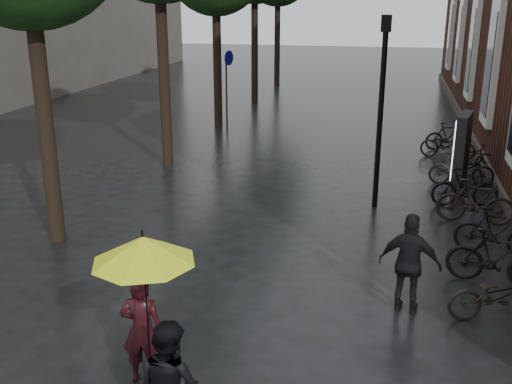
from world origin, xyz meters
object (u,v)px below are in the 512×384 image
(pedestrian_walking, at_px, (410,264))
(person_burgundy, at_px, (142,330))
(lamp_post, at_px, (382,95))
(parked_bicycles, at_px, (469,185))
(ad_lightbox, at_px, (462,149))

(pedestrian_walking, bearing_deg, person_burgundy, 48.15)
(pedestrian_walking, xyz_separation_m, lamp_post, (-0.69, 5.07, 1.90))
(parked_bicycles, distance_m, lamp_post, 3.26)
(parked_bicycles, relative_size, lamp_post, 2.71)
(pedestrian_walking, bearing_deg, parked_bicycles, -94.64)
(parked_bicycles, height_order, ad_lightbox, ad_lightbox)
(person_burgundy, bearing_deg, lamp_post, -120.33)
(parked_bicycles, distance_m, ad_lightbox, 1.72)
(person_burgundy, xyz_separation_m, parked_bicycles, (4.97, 8.49, -0.29))
(person_burgundy, distance_m, pedestrian_walking, 4.36)
(ad_lightbox, bearing_deg, person_burgundy, -102.86)
(lamp_post, bearing_deg, ad_lightbox, 47.59)
(pedestrian_walking, height_order, lamp_post, lamp_post)
(person_burgundy, height_order, lamp_post, lamp_post)
(pedestrian_walking, xyz_separation_m, parked_bicycles, (1.53, 5.80, -0.37))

